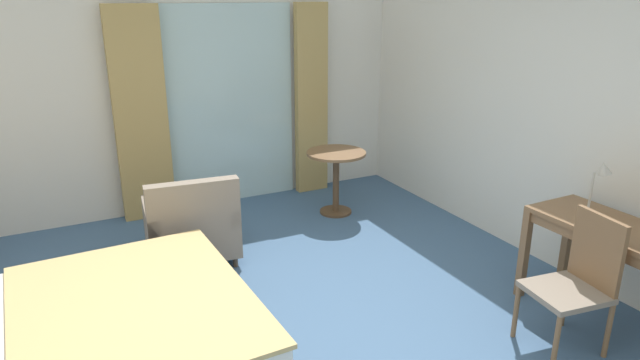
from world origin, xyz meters
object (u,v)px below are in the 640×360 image
writing_desk (630,244)px  desk_lamp (599,179)px  bed (64,353)px  desk_chair (578,278)px  armchair_by_window (192,227)px  round_cafe_table (336,168)px

writing_desk → desk_lamp: bearing=80.6°
bed → desk_chair: bearing=-18.4°
bed → writing_desk: 3.78m
desk_chair → desk_lamp: size_ratio=2.31×
armchair_by_window → desk_chair: bearing=-50.3°
bed → round_cafe_table: (2.86, 1.84, 0.25)m
desk_lamp → round_cafe_table: (-0.80, 2.56, -0.52)m
desk_chair → round_cafe_table: bearing=95.8°
writing_desk → desk_chair: 0.48m
desk_chair → armchair_by_window: size_ratio=1.13×
writing_desk → armchair_by_window: 3.49m
desk_lamp → round_cafe_table: 2.73m
bed → writing_desk: bearing=-16.6°
writing_desk → round_cafe_table: size_ratio=2.01×
writing_desk → desk_lamp: desk_lamp is taller
writing_desk → round_cafe_table: bearing=104.3°
desk_lamp → bed: bearing=168.9°
bed → writing_desk: (3.60, -1.07, 0.41)m
bed → desk_lamp: size_ratio=5.47×
bed → desk_lamp: bearing=-11.1°
writing_desk → desk_lamp: 0.51m
desk_lamp → armchair_by_window: size_ratio=0.49×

